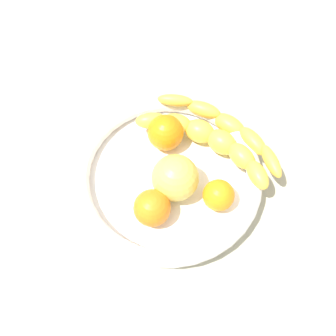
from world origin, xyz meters
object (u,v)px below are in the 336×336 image
Objects in this scene: fruit_bowl at (168,175)px; banana_draped_right at (226,126)px; apple_yellow at (175,178)px; orange_mid_left at (218,195)px; orange_mid_right at (152,208)px; orange_front at (168,132)px; banana_draped_left at (208,140)px.

banana_draped_right reaches higher than fruit_bowl.
apple_yellow reaches higher than fruit_bowl.
orange_mid_right is at bearing -171.02° from orange_mid_left.
apple_yellow is (0.57, -9.12, 0.66)cm from orange_front.
banana_draped_left is at bearing 50.50° from apple_yellow.
orange_mid_right is (-3.28, -13.62, -0.20)cm from orange_front.
banana_draped_left is 6.88cm from orange_front.
orange_front is 1.07× the size of orange_mid_right.
banana_draped_right is at bearing 5.94° from orange_front.
orange_mid_left is 0.87× the size of orange_mid_right.
orange_front is (-10.31, -1.07, 0.60)cm from banana_draped_right.
banana_draped_left reaches higher than banana_draped_right.
orange_front is at bearing -174.06° from banana_draped_right.
fruit_bowl is 4.15cm from apple_yellow.
apple_yellow is (1.00, -2.25, 3.33)cm from fruit_bowl.
banana_draped_right is 13.39cm from orange_mid_left.
orange_mid_right is at bearing -129.90° from banana_draped_left.
banana_draped_left is 2.83× the size of apple_yellow.
banana_draped_left is 3.67× the size of orange_mid_right.
orange_mid_left is 10.63cm from orange_mid_right.
banana_draped_right is 2.63× the size of apple_yellow.
banana_draped_left and orange_mid_left have the same top height.
banana_draped_left is at bearing 50.10° from orange_mid_right.
apple_yellow is at bearing 49.44° from orange_mid_right.
fruit_bowl is 4.16× the size of apple_yellow.
fruit_bowl is 1.58× the size of banana_draped_right.
orange_front is at bearing 165.39° from banana_draped_left.
orange_mid_left is (7.64, -5.09, 2.10)cm from fruit_bowl.
orange_front reaches higher than orange_mid_right.
fruit_bowl is at bearing 146.33° from orange_mid_left.
banana_draped_left is 9.61cm from apple_yellow.
apple_yellow is (3.85, 4.50, 0.86)cm from orange_mid_right.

